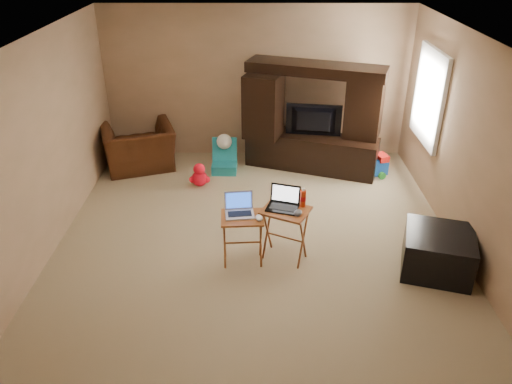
{
  "coord_description": "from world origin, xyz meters",
  "views": [
    {
      "loc": [
        0.01,
        -5.34,
        3.57
      ],
      "look_at": [
        0.0,
        -0.2,
        0.8
      ],
      "focal_mm": 35.0,
      "sensor_mm": 36.0,
      "label": 1
    }
  ],
  "objects_px": {
    "mouse_right": "(298,213)",
    "tray_table_left": "(243,240)",
    "push_toy": "(370,163)",
    "laptop_right": "(283,200)",
    "laptop_left": "(240,206)",
    "tray_table_right": "(285,234)",
    "entertainment_center": "(313,118)",
    "mouse_left": "(259,218)",
    "ottoman": "(438,252)",
    "recliner": "(139,148)",
    "child_rocker": "(224,157)",
    "water_bottle": "(303,198)",
    "television": "(313,122)",
    "plush_toy": "(199,175)"
  },
  "relations": [
    {
      "from": "laptop_left",
      "to": "mouse_left",
      "type": "height_order",
      "value": "laptop_left"
    },
    {
      "from": "mouse_right",
      "to": "laptop_right",
      "type": "bearing_deg",
      "value": 140.53
    },
    {
      "from": "entertainment_center",
      "to": "plush_toy",
      "type": "height_order",
      "value": "entertainment_center"
    },
    {
      "from": "tray_table_left",
      "to": "ottoman",
      "type": "bearing_deg",
      "value": -6.95
    },
    {
      "from": "child_rocker",
      "to": "push_toy",
      "type": "height_order",
      "value": "child_rocker"
    },
    {
      "from": "water_bottle",
      "to": "child_rocker",
      "type": "bearing_deg",
      "value": 114.72
    },
    {
      "from": "tray_table_right",
      "to": "laptop_right",
      "type": "distance_m",
      "value": 0.46
    },
    {
      "from": "plush_toy",
      "to": "mouse_left",
      "type": "xyz_separation_m",
      "value": [
        0.9,
        -2.04,
        0.47
      ]
    },
    {
      "from": "entertainment_center",
      "to": "laptop_left",
      "type": "relative_size",
      "value": 6.43
    },
    {
      "from": "ottoman",
      "to": "child_rocker",
      "type": "bearing_deg",
      "value": 134.91
    },
    {
      "from": "laptop_right",
      "to": "mouse_left",
      "type": "bearing_deg",
      "value": -130.64
    },
    {
      "from": "entertainment_center",
      "to": "push_toy",
      "type": "bearing_deg",
      "value": 3.84
    },
    {
      "from": "television",
      "to": "recliner",
      "type": "height_order",
      "value": "television"
    },
    {
      "from": "push_toy",
      "to": "laptop_right",
      "type": "distance_m",
      "value": 2.77
    },
    {
      "from": "entertainment_center",
      "to": "tray_table_left",
      "type": "relative_size",
      "value": 3.36
    },
    {
      "from": "tray_table_right",
      "to": "plush_toy",
      "type": "bearing_deg",
      "value": 148.6
    },
    {
      "from": "child_rocker",
      "to": "ottoman",
      "type": "xyz_separation_m",
      "value": [
        2.61,
        -2.62,
        -0.02
      ]
    },
    {
      "from": "mouse_left",
      "to": "tray_table_left",
      "type": "bearing_deg",
      "value": 159.78
    },
    {
      "from": "recliner",
      "to": "laptop_left",
      "type": "bearing_deg",
      "value": 104.67
    },
    {
      "from": "mouse_left",
      "to": "push_toy",
      "type": "bearing_deg",
      "value": 53.6
    },
    {
      "from": "push_toy",
      "to": "laptop_right",
      "type": "relative_size",
      "value": 1.54
    },
    {
      "from": "laptop_left",
      "to": "ottoman",
      "type": "bearing_deg",
      "value": -11.15
    },
    {
      "from": "entertainment_center",
      "to": "mouse_left",
      "type": "xyz_separation_m",
      "value": [
        -0.86,
        -2.67,
        -0.21
      ]
    },
    {
      "from": "laptop_right",
      "to": "laptop_left",
      "type": "bearing_deg",
      "value": -154.8
    },
    {
      "from": "television",
      "to": "mouse_left",
      "type": "relative_size",
      "value": 6.88
    },
    {
      "from": "entertainment_center",
      "to": "tray_table_left",
      "type": "bearing_deg",
      "value": -92.67
    },
    {
      "from": "television",
      "to": "ottoman",
      "type": "bearing_deg",
      "value": 122.35
    },
    {
      "from": "tray_table_left",
      "to": "laptop_left",
      "type": "distance_m",
      "value": 0.44
    },
    {
      "from": "tray_table_left",
      "to": "mouse_left",
      "type": "relative_size",
      "value": 4.92
    },
    {
      "from": "plush_toy",
      "to": "tray_table_right",
      "type": "height_order",
      "value": "tray_table_right"
    },
    {
      "from": "ottoman",
      "to": "tray_table_right",
      "type": "xyz_separation_m",
      "value": [
        -1.75,
        0.23,
        0.09
      ]
    },
    {
      "from": "television",
      "to": "laptop_right",
      "type": "height_order",
      "value": "television"
    },
    {
      "from": "tray_table_left",
      "to": "mouse_right",
      "type": "height_order",
      "value": "mouse_right"
    },
    {
      "from": "laptop_right",
      "to": "mouse_right",
      "type": "bearing_deg",
      "value": -22.66
    },
    {
      "from": "push_toy",
      "to": "laptop_left",
      "type": "distance_m",
      "value": 3.11
    },
    {
      "from": "tray_table_right",
      "to": "child_rocker",
      "type": "bearing_deg",
      "value": 135.72
    },
    {
      "from": "laptop_left",
      "to": "water_bottle",
      "type": "height_order",
      "value": "water_bottle"
    },
    {
      "from": "entertainment_center",
      "to": "recliner",
      "type": "height_order",
      "value": "entertainment_center"
    },
    {
      "from": "plush_toy",
      "to": "tray_table_right",
      "type": "relative_size",
      "value": 0.55
    },
    {
      "from": "child_rocker",
      "to": "tray_table_left",
      "type": "xyz_separation_m",
      "value": [
        0.36,
        -2.47,
        0.05
      ]
    },
    {
      "from": "entertainment_center",
      "to": "television",
      "type": "relative_size",
      "value": 2.41
    },
    {
      "from": "push_toy",
      "to": "ottoman",
      "type": "height_order",
      "value": "ottoman"
    },
    {
      "from": "ottoman",
      "to": "mouse_right",
      "type": "distance_m",
      "value": 1.68
    },
    {
      "from": "plush_toy",
      "to": "mouse_left",
      "type": "distance_m",
      "value": 2.28
    },
    {
      "from": "entertainment_center",
      "to": "push_toy",
      "type": "relative_size",
      "value": 3.91
    },
    {
      "from": "mouse_right",
      "to": "tray_table_left",
      "type": "bearing_deg",
      "value": 176.57
    },
    {
      "from": "entertainment_center",
      "to": "ottoman",
      "type": "bearing_deg",
      "value": -47.19
    },
    {
      "from": "mouse_right",
      "to": "water_bottle",
      "type": "relative_size",
      "value": 0.66
    },
    {
      "from": "recliner",
      "to": "child_rocker",
      "type": "xyz_separation_m",
      "value": [
        1.4,
        -0.14,
        -0.09
      ]
    },
    {
      "from": "laptop_left",
      "to": "plush_toy",
      "type": "bearing_deg",
      "value": 102.79
    }
  ]
}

